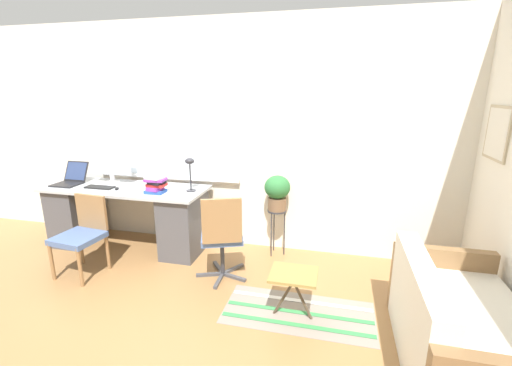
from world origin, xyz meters
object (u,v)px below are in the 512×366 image
(laptop, at_px, (70,179))
(monitor, at_px, (111,162))
(keyboard, at_px, (100,187))
(desk_lamp, at_px, (190,167))
(book_stack, at_px, (156,185))
(office_chair_swivel, at_px, (222,236))
(couch_loveseat, at_px, (459,333))
(desk_chair_wooden, at_px, (82,233))
(mouse, at_px, (117,189))
(folding_stool, at_px, (294,278))
(potted_plant, at_px, (277,191))
(plant_stand, at_px, (277,216))

(laptop, bearing_deg, monitor, 18.83)
(keyboard, distance_m, desk_lamp, 1.16)
(monitor, height_order, keyboard, monitor)
(book_stack, xyz_separation_m, office_chair_swivel, (0.90, -0.35, -0.38))
(monitor, xyz_separation_m, couch_loveseat, (3.63, -1.36, -0.75))
(monitor, xyz_separation_m, office_chair_swivel, (1.66, -0.62, -0.55))
(desk_chair_wooden, xyz_separation_m, couch_loveseat, (3.45, -0.53, -0.17))
(keyboard, relative_size, office_chair_swivel, 0.38)
(laptop, xyz_separation_m, keyboard, (0.48, -0.09, -0.05))
(keyboard, xyz_separation_m, mouse, (0.25, -0.03, 0.01))
(mouse, xyz_separation_m, folding_stool, (2.19, -0.79, -0.41))
(mouse, distance_m, potted_plant, 1.88)
(monitor, distance_m, mouse, 0.45)
(laptop, bearing_deg, office_chair_swivel, -12.10)
(mouse, bearing_deg, book_stack, 0.05)
(keyboard, bearing_deg, book_stack, -1.93)
(folding_stool, bearing_deg, couch_loveseat, -13.78)
(laptop, distance_m, monitor, 0.55)
(desk_lamp, distance_m, office_chair_swivel, 0.94)
(mouse, relative_size, plant_stand, 0.12)
(book_stack, height_order, couch_loveseat, book_stack)
(potted_plant, bearing_deg, keyboard, -171.55)
(desk_chair_wooden, xyz_separation_m, office_chair_swivel, (1.48, 0.20, 0.03))
(desk_lamp, relative_size, couch_loveseat, 0.28)
(office_chair_swivel, height_order, folding_stool, office_chair_swivel)
(mouse, xyz_separation_m, plant_stand, (1.85, 0.34, -0.30))
(book_stack, relative_size, office_chair_swivel, 0.26)
(laptop, xyz_separation_m, desk_lamp, (1.60, 0.05, 0.23))
(keyboard, distance_m, potted_plant, 2.12)
(mouse, bearing_deg, laptop, 171.31)
(book_stack, relative_size, folding_stool, 0.56)
(desk_lamp, distance_m, desk_chair_wooden, 1.32)
(mouse, relative_size, desk_chair_wooden, 0.08)
(couch_loveseat, bearing_deg, desk_lamp, 63.72)
(couch_loveseat, bearing_deg, laptop, 73.82)
(office_chair_swivel, relative_size, potted_plant, 2.26)
(desk_lamp, height_order, plant_stand, desk_lamp)
(potted_plant, relative_size, folding_stool, 0.97)
(book_stack, relative_size, couch_loveseat, 0.17)
(desk_chair_wooden, bearing_deg, mouse, 88.49)
(couch_loveseat, xyz_separation_m, plant_stand, (-1.53, 1.42, 0.20))
(laptop, relative_size, potted_plant, 0.93)
(keyboard, distance_m, book_stack, 0.77)
(office_chair_swivel, relative_size, plant_stand, 1.64)
(keyboard, height_order, office_chair_swivel, office_chair_swivel)
(desk_lamp, xyz_separation_m, folding_stool, (1.33, -0.95, -0.68))
(laptop, bearing_deg, desk_chair_wooden, -44.87)
(desk_chair_wooden, height_order, plant_stand, desk_chair_wooden)
(office_chair_swivel, height_order, couch_loveseat, office_chair_swivel)
(desk_chair_wooden, bearing_deg, laptop, 141.19)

